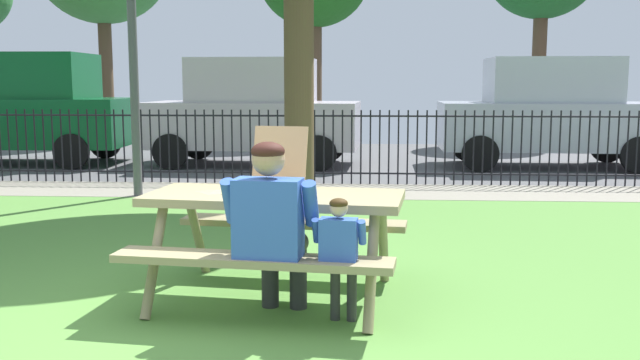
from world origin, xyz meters
TOP-DOWN VIEW (x-y plane):
  - ground at (0.00, 1.32)m, footprint 28.00×10.64m
  - cobblestone_walkway at (0.00, 5.94)m, footprint 28.00×1.40m
  - street_asphalt at (0.00, 10.14)m, footprint 28.00×7.00m
  - picnic_table_foreground at (0.67, 0.92)m, footprint 1.96×1.68m
  - pizza_box_open at (0.65, 1.03)m, footprint 0.50×0.55m
  - pizza_slice_on_table at (0.25, 0.96)m, footprint 0.28×0.23m
  - adult_at_table at (0.71, 0.41)m, footprint 0.63×0.62m
  - child_at_table at (1.15, 0.33)m, footprint 0.35×0.34m
  - iron_fence_streetside at (0.00, 6.64)m, footprint 18.74×0.03m
  - parked_car_left at (-5.47, 9.01)m, footprint 4.67×2.09m
  - parked_car_center at (-0.74, 9.00)m, footprint 3.99×2.02m
  - parked_car_right at (4.67, 9.00)m, footprint 3.94×1.92m

SIDE VIEW (x-z plane):
  - ground at x=0.00m, z-range -0.02..0.00m
  - street_asphalt at x=0.00m, z-range -0.01..0.00m
  - cobblestone_walkway at x=0.00m, z-range -0.01..0.00m
  - child_at_table at x=1.15m, z-range 0.09..0.94m
  - iron_fence_streetside at x=0.00m, z-range 0.01..1.14m
  - picnic_table_foreground at x=0.67m, z-range 0.20..0.99m
  - adult_at_table at x=0.71m, z-range 0.06..1.25m
  - pizza_slice_on_table at x=0.25m, z-range 0.77..0.79m
  - pizza_box_open at x=0.65m, z-range 0.63..1.09m
  - parked_car_center at x=-0.74m, z-range 0.02..2.00m
  - parked_car_right at x=4.67m, z-range 0.02..2.00m
  - parked_car_left at x=-5.47m, z-range 0.06..2.14m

